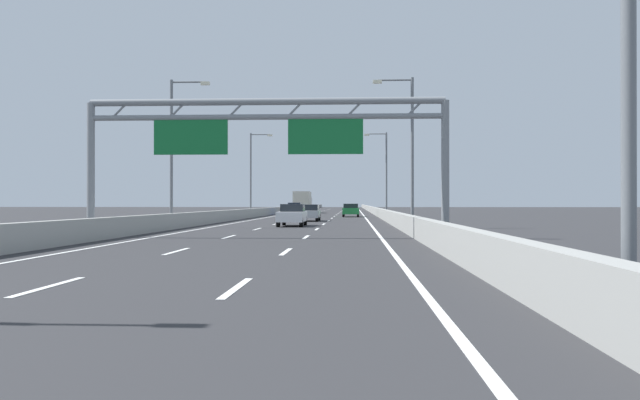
{
  "coord_description": "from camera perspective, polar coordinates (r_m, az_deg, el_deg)",
  "views": [
    {
      "loc": [
        4.0,
        0.34,
        1.61
      ],
      "look_at": [
        -0.5,
        87.82,
        1.94
      ],
      "focal_mm": 36.69,
      "sensor_mm": 36.0,
      "label": 1
    }
  ],
  "objects": [
    {
      "name": "ground_plane",
      "position": [
        99.75,
        0.64,
        -1.14
      ],
      "size": [
        260.0,
        260.0,
        0.0
      ],
      "primitive_type": "plane",
      "color": "#2D2D30"
    },
    {
      "name": "lane_dash_left_1",
      "position": [
        13.57,
        -22.55,
        -6.99
      ],
      "size": [
        0.16,
        3.0,
        0.01
      ],
      "primitive_type": "cube",
      "color": "white",
      "rests_on": "ground_plane"
    },
    {
      "name": "lane_dash_left_2",
      "position": [
        22.0,
        -12.38,
        -4.39
      ],
      "size": [
        0.16,
        3.0,
        0.01
      ],
      "primitive_type": "cube",
      "color": "white",
      "rests_on": "ground_plane"
    },
    {
      "name": "lane_dash_left_3",
      "position": [
        30.76,
        -7.94,
        -3.2
      ],
      "size": [
        0.16,
        3.0,
        0.01
      ],
      "primitive_type": "cube",
      "color": "white",
      "rests_on": "ground_plane"
    },
    {
      "name": "lane_dash_left_4",
      "position": [
        39.62,
        -5.48,
        -2.53
      ],
      "size": [
        0.16,
        3.0,
        0.01
      ],
      "primitive_type": "cube",
      "color": "white",
      "rests_on": "ground_plane"
    },
    {
      "name": "lane_dash_left_5",
      "position": [
        48.54,
        -3.92,
        -2.11
      ],
      "size": [
        0.16,
        3.0,
        0.01
      ],
      "primitive_type": "cube",
      "color": "white",
      "rests_on": "ground_plane"
    },
    {
      "name": "lane_dash_left_6",
      "position": [
        57.48,
        -2.85,
        -1.81
      ],
      "size": [
        0.16,
        3.0,
        0.01
      ],
      "primitive_type": "cube",
      "color": "white",
      "rests_on": "ground_plane"
    },
    {
      "name": "lane_dash_left_7",
      "position": [
        66.43,
        -2.07,
        -1.6
      ],
      "size": [
        0.16,
        3.0,
        0.01
      ],
      "primitive_type": "cube",
      "color": "white",
      "rests_on": "ground_plane"
    },
    {
      "name": "lane_dash_left_8",
      "position": [
        75.4,
        -1.47,
        -1.43
      ],
      "size": [
        0.16,
        3.0,
        0.01
      ],
      "primitive_type": "cube",
      "color": "white",
      "rests_on": "ground_plane"
    },
    {
      "name": "lane_dash_left_9",
      "position": [
        84.38,
        -1.0,
        -1.31
      ],
      "size": [
        0.16,
        3.0,
        0.01
      ],
      "primitive_type": "cube",
      "color": "white",
      "rests_on": "ground_plane"
    },
    {
      "name": "lane_dash_left_10",
      "position": [
        93.36,
        -0.62,
        -1.2
      ],
      "size": [
        0.16,
        3.0,
        0.01
      ],
      "primitive_type": "cube",
      "color": "white",
      "rests_on": "ground_plane"
    },
    {
      "name": "lane_dash_left_11",
      "position": [
        102.34,
        -0.31,
        -1.11
      ],
      "size": [
        0.16,
        3.0,
        0.01
      ],
      "primitive_type": "cube",
      "color": "white",
      "rests_on": "ground_plane"
    },
    {
      "name": "lane_dash_left_12",
      "position": [
        111.32,
        -0.05,
        -1.04
      ],
      "size": [
        0.16,
        3.0,
        0.01
      ],
      "primitive_type": "cube",
      "color": "white",
      "rests_on": "ground_plane"
    },
    {
      "name": "lane_dash_left_13",
      "position": [
        120.31,
        0.18,
        -0.98
      ],
      "size": [
        0.16,
        3.0,
        0.01
      ],
      "primitive_type": "cube",
      "color": "white",
      "rests_on": "ground_plane"
    },
    {
      "name": "lane_dash_left_14",
      "position": [
        129.3,
        0.37,
        -0.93
      ],
      "size": [
        0.16,
        3.0,
        0.01
      ],
      "primitive_type": "cube",
      "color": "white",
      "rests_on": "ground_plane"
    },
    {
      "name": "lane_dash_left_15",
      "position": [
        138.29,
        0.54,
        -0.88
      ],
      "size": [
        0.16,
        3.0,
        0.01
      ],
      "primitive_type": "cube",
      "color": "white",
      "rests_on": "ground_plane"
    },
    {
      "name": "lane_dash_left_16",
      "position": [
        147.28,
        0.68,
        -0.84
      ],
      "size": [
        0.16,
        3.0,
        0.01
      ],
      "primitive_type": "cube",
      "color": "white",
      "rests_on": "ground_plane"
    },
    {
      "name": "lane_dash_left_17",
      "position": [
        156.28,
        0.81,
        -0.8
      ],
      "size": [
        0.16,
        3.0,
        0.01
      ],
      "primitive_type": "cube",
      "color": "white",
      "rests_on": "ground_plane"
    },
    {
      "name": "lane_dash_right_1",
      "position": [
        12.46,
        -7.3,
        -7.61
      ],
      "size": [
        0.16,
        3.0,
        0.01
      ],
      "primitive_type": "cube",
      "color": "white",
      "rests_on": "ground_plane"
    },
    {
      "name": "lane_dash_right_2",
      "position": [
        21.34,
        -2.99,
        -4.53
      ],
      "size": [
        0.16,
        3.0,
        0.01
      ],
      "primitive_type": "cube",
      "color": "white",
      "rests_on": "ground_plane"
    },
    {
      "name": "lane_dash_right_3",
      "position": [
        30.28,
        -1.23,
        -3.25
      ],
      "size": [
        0.16,
        3.0,
        0.01
      ],
      "primitive_type": "cube",
      "color": "white",
      "rests_on": "ground_plane"
    },
    {
      "name": "lane_dash_right_4",
      "position": [
        39.26,
        -0.27,
        -2.56
      ],
      "size": [
        0.16,
        3.0,
        0.01
      ],
      "primitive_type": "cube",
      "color": "white",
      "rests_on": "ground_plane"
    },
    {
      "name": "lane_dash_right_5",
      "position": [
        48.24,
        0.33,
        -2.12
      ],
      "size": [
        0.16,
        3.0,
        0.01
      ],
      "primitive_type": "cube",
      "color": "white",
      "rests_on": "ground_plane"
    },
    {
      "name": "lane_dash_right_6",
      "position": [
        57.23,
        0.74,
        -1.82
      ],
      "size": [
        0.16,
        3.0,
        0.01
      ],
      "primitive_type": "cube",
      "color": "white",
      "rests_on": "ground_plane"
    },
    {
      "name": "lane_dash_right_7",
      "position": [
        66.22,
        1.04,
        -1.6
      ],
      "size": [
        0.16,
        3.0,
        0.01
      ],
      "primitive_type": "cube",
      "color": "white",
      "rests_on": "ground_plane"
    },
    {
      "name": "lane_dash_right_8",
      "position": [
        75.21,
        1.27,
        -1.44
      ],
      "size": [
        0.16,
        3.0,
        0.01
      ],
      "primitive_type": "cube",
      "color": "white",
      "rests_on": "ground_plane"
    },
    {
      "name": "lane_dash_right_9",
      "position": [
        84.21,
        1.44,
        -1.31
      ],
      "size": [
        0.16,
        3.0,
        0.01
      ],
      "primitive_type": "cube",
      "color": "white",
      "rests_on": "ground_plane"
    },
    {
      "name": "lane_dash_right_10",
      "position": [
        93.2,
        1.59,
        -1.2
      ],
      "size": [
        0.16,
        3.0,
        0.01
      ],
      "primitive_type": "cube",
      "color": "white",
      "rests_on": "ground_plane"
    },
    {
      "name": "lane_dash_right_11",
      "position": [
        102.2,
        1.71,
        -1.12
      ],
      "size": [
        0.16,
        3.0,
        0.01
      ],
      "primitive_type": "cube",
      "color": "white",
      "rests_on": "ground_plane"
    },
    {
      "name": "lane_dash_right_12",
      "position": [
        111.19,
        1.81,
        -1.04
      ],
      "size": [
        0.16,
        3.0,
        0.01
      ],
      "primitive_type": "cube",
      "color": "white",
      "rests_on": "ground_plane"
    },
    {
      "name": "lane_dash_right_13",
      "position": [
        120.19,
        1.89,
        -0.98
      ],
      "size": [
        0.16,
        3.0,
        0.01
      ],
      "primitive_type": "cube",
      "color": "white",
      "rests_on": "ground_plane"
    },
    {
      "name": "lane_dash_right_14",
      "position": [
        129.19,
        1.97,
        -0.93
      ],
      "size": [
        0.16,
        3.0,
        0.01
      ],
      "primitive_type": "cube",
      "color": "white",
      "rests_on": "ground_plane"
    },
    {
      "name": "lane_dash_right_15",
      "position": [
        138.19,
        2.03,
        -0.88
      ],
      "size": [
        0.16,
        3.0,
        0.01
      ],
      "primitive_type": "cube",
      "color": "white",
      "rests_on": "ground_plane"
    },
    {
      "name": "lane_dash_right_16",
      "position": [
        147.19,
        2.08,
        -0.84
      ],
      "size": [
        0.16,
        3.0,
        0.01
      ],
      "primitive_type": "cube",
      "color": "white",
      "rests_on": "ground_plane"
    },
    {
      "name": "lane_dash_right_17",
      "position": [
        156.18,
        2.13,
        -0.8
      ],
      "size": [
        0.16,
        3.0,
        0.01
      ],
      "primitive_type": "cube",
      "color": "white",
      "rests_on": "ground_plane"
    },
    {
      "name": "edge_line_left",
      "position": [
        88.16,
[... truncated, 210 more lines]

